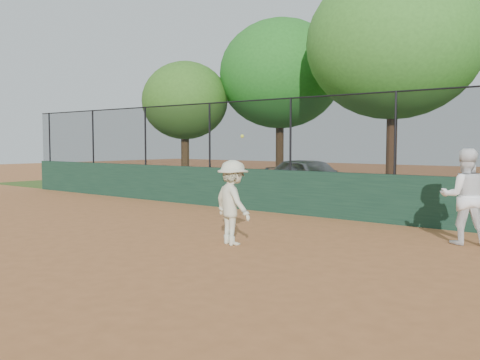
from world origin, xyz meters
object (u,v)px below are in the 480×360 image
Objects in this scene: player_main at (233,202)px; tree_1 at (280,74)px; tree_2 at (394,42)px; player_second at (464,197)px; tree_0 at (185,101)px; parked_car at (310,177)px.

player_main is 13.91m from tree_1.
tree_2 is (-1.01, 9.75, 4.55)m from player_main.
tree_2 is (-4.46, 6.90, 4.44)m from player_second.
tree_0 is 0.76× the size of tree_1.
parked_car is 0.57× the size of tree_1.
player_main is at bearing -84.09° from tree_2.
player_second is 0.25× the size of tree_1.
tree_1 reaches higher than player_main.
tree_0 is (-13.71, 6.14, 2.87)m from player_second.
tree_0 is 0.69× the size of tree_2.
parked_car is 7.33m from tree_0.
tree_0 is 9.41m from tree_2.
player_main is at bearing -41.23° from tree_0.
tree_0 is at bearing 106.63° from parked_car.
tree_0 reaches higher than player_main.
tree_1 is at bearing 35.21° from tree_0.
tree_2 is (2.60, 1.07, 4.65)m from parked_car.
player_second is 9.34m from tree_2.
player_main is 0.29× the size of tree_1.
tree_1 reaches higher than player_second.
tree_0 is at bearing -49.99° from player_second.
tree_2 reaches higher than player_second.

